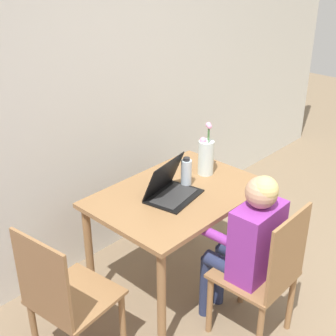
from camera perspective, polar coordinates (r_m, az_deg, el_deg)
The scene contains 8 objects.
wall_back at distance 3.02m, azimuth -12.12°, elevation 8.70°, with size 6.40×0.05×2.50m.
dining_table at distance 2.94m, azimuth 1.20°, elevation -4.65°, with size 1.05×0.73×0.72m.
chair_occupied at distance 2.72m, azimuth 11.69°, elevation -12.62°, with size 0.41×0.41×0.88m.
chair_spare at distance 2.57m, azimuth -12.44°, elevation -15.33°, with size 0.44×0.44×0.88m.
person_seated at distance 2.65m, azimuth 9.87°, elevation -8.41°, with size 0.33×0.43×1.05m.
laptop at distance 2.82m, azimuth 0.20°, elevation -2.45°, with size 0.37×0.30×0.23m.
flower_vase at distance 3.07m, azimuth 4.65°, elevation 1.47°, with size 0.10×0.10×0.36m.
water_bottle at distance 2.93m, azimuth 2.24°, elevation -0.54°, with size 0.07×0.07×0.19m.
Camera 1 is at (-1.63, -0.16, 2.14)m, focal length 50.00 mm.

